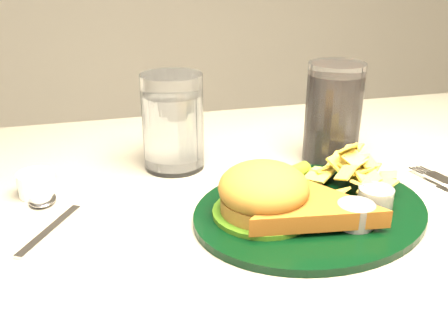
# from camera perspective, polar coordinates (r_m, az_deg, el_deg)

# --- Properties ---
(dinner_plate) EXTENTS (0.35, 0.32, 0.07)m
(dinner_plate) POSITION_cam_1_polar(r_m,az_deg,el_deg) (0.59, 10.08, -2.39)
(dinner_plate) COLOR black
(dinner_plate) RESTS_ON table
(water_glass) EXTENTS (0.09, 0.09, 0.14)m
(water_glass) POSITION_cam_1_polar(r_m,az_deg,el_deg) (0.71, -5.86, 5.25)
(water_glass) COLOR silver
(water_glass) RESTS_ON table
(cola_glass) EXTENTS (0.09, 0.09, 0.15)m
(cola_glass) POSITION_cam_1_polar(r_m,az_deg,el_deg) (0.73, 12.34, 6.02)
(cola_glass) COLOR black
(cola_glass) RESTS_ON table
(spoon) EXTENTS (0.11, 0.16, 0.01)m
(spoon) POSITION_cam_1_polar(r_m,az_deg,el_deg) (0.59, -19.30, -6.46)
(spoon) COLOR silver
(spoon) RESTS_ON table
(ramekin) EXTENTS (0.05, 0.05, 0.03)m
(ramekin) POSITION_cam_1_polar(r_m,az_deg,el_deg) (0.68, -20.64, -1.69)
(ramekin) COLOR white
(ramekin) RESTS_ON table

